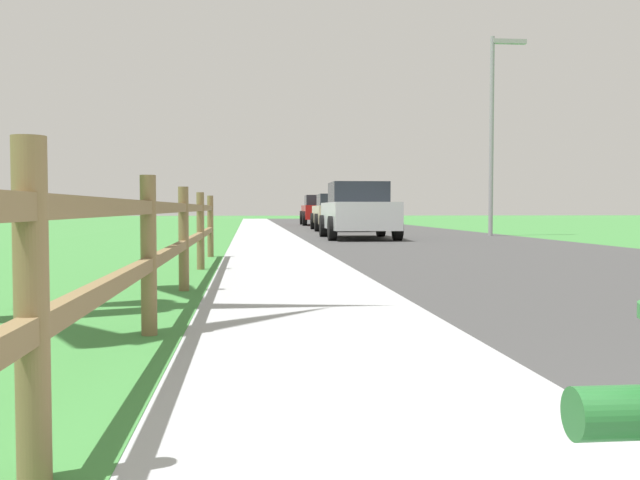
{
  "coord_description": "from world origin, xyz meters",
  "views": [
    {
      "loc": [
        -1.54,
        -0.66,
        0.89
      ],
      "look_at": [
        -0.7,
        7.66,
        0.52
      ],
      "focal_mm": 39.91,
      "sensor_mm": 36.0,
      "label": 1
    }
  ],
  "objects_px": {
    "parked_suv_silver": "(358,211)",
    "street_lamp": "(495,118)",
    "parked_car_red": "(321,210)",
    "parked_car_beige": "(339,212)"
  },
  "relations": [
    {
      "from": "parked_suv_silver",
      "to": "street_lamp",
      "type": "height_order",
      "value": "street_lamp"
    },
    {
      "from": "street_lamp",
      "to": "parked_car_beige",
      "type": "bearing_deg",
      "value": 124.42
    },
    {
      "from": "parked_car_beige",
      "to": "parked_car_red",
      "type": "xyz_separation_m",
      "value": [
        0.17,
        9.0,
        0.05
      ]
    },
    {
      "from": "parked_suv_silver",
      "to": "parked_car_beige",
      "type": "relative_size",
      "value": 0.91
    },
    {
      "from": "parked_car_beige",
      "to": "street_lamp",
      "type": "xyz_separation_m",
      "value": [
        4.26,
        -6.22,
        3.04
      ]
    },
    {
      "from": "parked_car_red",
      "to": "street_lamp",
      "type": "relative_size",
      "value": 0.72
    },
    {
      "from": "parked_car_beige",
      "to": "street_lamp",
      "type": "relative_size",
      "value": 0.76
    },
    {
      "from": "parked_suv_silver",
      "to": "parked_car_red",
      "type": "xyz_separation_m",
      "value": [
        0.6,
        16.8,
        -0.0
      ]
    },
    {
      "from": "parked_car_beige",
      "to": "street_lamp",
      "type": "height_order",
      "value": "street_lamp"
    },
    {
      "from": "parked_car_red",
      "to": "street_lamp",
      "type": "bearing_deg",
      "value": -74.98
    }
  ]
}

